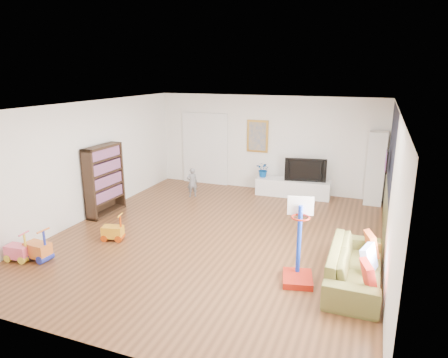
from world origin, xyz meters
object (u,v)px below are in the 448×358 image
at_px(media_console, 293,188).
at_px(bookshelf, 104,180).
at_px(basketball_hoop, 299,242).
at_px(sofa, 355,266).

xyz_separation_m(media_console, bookshelf, (-3.94, -3.00, 0.60)).
bearing_deg(basketball_hoop, sofa, 6.66).
height_order(sofa, basketball_hoop, basketball_hoop).
height_order(media_console, basketball_hoop, basketball_hoop).
bearing_deg(bookshelf, media_console, 38.06).
relative_size(media_console, basketball_hoop, 1.42).
xyz_separation_m(bookshelf, sofa, (5.84, -1.28, -0.53)).
bearing_deg(basketball_hoop, media_console, 89.92).
height_order(bookshelf, sofa, bookshelf).
distance_m(bookshelf, basketball_hoop, 5.22).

